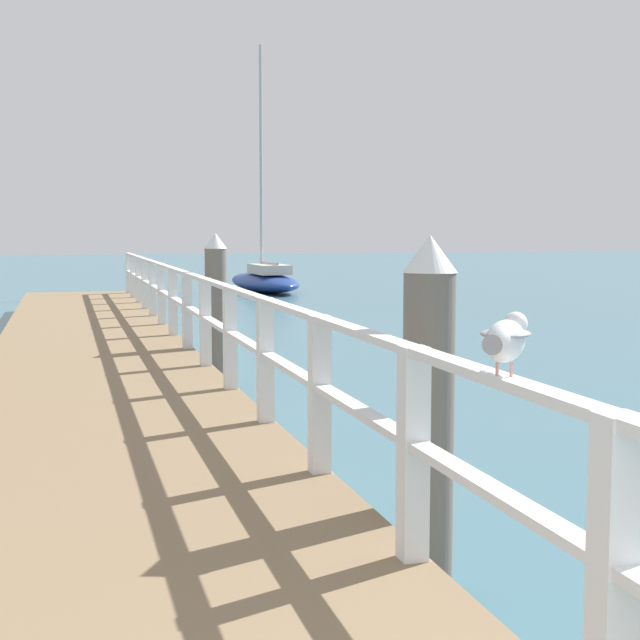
# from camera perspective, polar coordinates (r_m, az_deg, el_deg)

# --- Properties ---
(pier_deck) EXTENTS (2.49, 23.72, 0.45)m
(pier_deck) POSITION_cam_1_polar(r_m,az_deg,el_deg) (11.84, -13.80, -2.97)
(pier_deck) COLOR #846B4C
(pier_deck) RESTS_ON ground_plane
(pier_railing) EXTENTS (0.12, 22.24, 0.98)m
(pier_railing) POSITION_cam_1_polar(r_m,az_deg,el_deg) (11.84, -8.24, 1.17)
(pier_railing) COLOR white
(pier_railing) RESTS_ON pier_deck
(dock_piling_near) EXTENTS (0.29, 0.29, 1.92)m
(dock_piling_near) POSITION_cam_1_polar(r_m,az_deg,el_deg) (5.02, 6.72, -5.63)
(dock_piling_near) COLOR #6B6056
(dock_piling_near) RESTS_ON ground_plane
(dock_piling_far) EXTENTS (0.29, 0.29, 1.92)m
(dock_piling_far) POSITION_cam_1_polar(r_m,az_deg,el_deg) (11.94, -6.45, 0.82)
(dock_piling_far) COLOR #6B6056
(dock_piling_far) RESTS_ON ground_plane
(seagull_foreground) EXTENTS (0.33, 0.40, 0.21)m
(seagull_foreground) POSITION_cam_1_polar(r_m,az_deg,el_deg) (3.32, 11.43, -1.11)
(seagull_foreground) COLOR white
(seagull_foreground) RESTS_ON pier_railing
(boat_2) EXTENTS (1.93, 5.83, 7.90)m
(boat_2) POSITION_cam_1_polar(r_m,az_deg,el_deg) (29.94, -3.46, 2.52)
(boat_2) COLOR navy
(boat_2) RESTS_ON ground_plane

